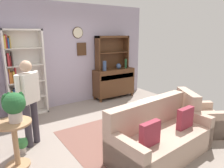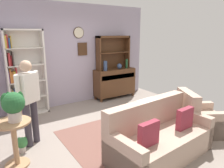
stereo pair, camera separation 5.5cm
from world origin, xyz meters
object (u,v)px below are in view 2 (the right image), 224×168
at_px(sideboard, 115,82).
at_px(vase_tall, 105,66).
at_px(bottle_wine, 127,64).
at_px(sideboard_hutch, 113,48).
at_px(couch_floral, 158,138).
at_px(vase_round, 119,66).
at_px(coffee_table, 131,121).
at_px(potted_plant_small, 22,143).
at_px(armchair_floral, 198,119).
at_px(bookshelf, 23,76).
at_px(potted_plant_large, 13,104).
at_px(book_stack, 129,115).
at_px(plant_stand, 14,139).
at_px(person_reading, 29,97).

xyz_separation_m(sideboard, vase_tall, (-0.39, -0.08, 0.55)).
bearing_deg(bottle_wine, sideboard_hutch, 153.04).
xyz_separation_m(sideboard_hutch, couch_floral, (-1.19, -3.15, -1.25)).
height_order(vase_round, couch_floral, vase_round).
distance_m(bottle_wine, coffee_table, 2.84).
bearing_deg(sideboard_hutch, coffee_table, -116.19).
bearing_deg(coffee_table, sideboard, 62.76).
distance_m(sideboard, couch_floral, 3.28).
bearing_deg(potted_plant_small, armchair_floral, -21.56).
height_order(potted_plant_small, coffee_table, coffee_table).
bearing_deg(bookshelf, sideboard, -1.85).
height_order(sideboard_hutch, potted_plant_large, sideboard_hutch).
bearing_deg(potted_plant_large, vase_round, 30.74).
distance_m(potted_plant_small, book_stack, 1.99).
relative_size(vase_round, coffee_table, 0.21).
height_order(bookshelf, bottle_wine, bookshelf).
bearing_deg(sideboard_hutch, couch_floral, -110.76).
distance_m(vase_tall, bottle_wine, 0.78).
distance_m(plant_stand, potted_plant_small, 0.50).
bearing_deg(coffee_table, potted_plant_small, 160.48).
distance_m(sideboard, book_stack, 2.55).
bearing_deg(sideboard, bookshelf, 178.15).
height_order(bookshelf, armchair_floral, bookshelf).
height_order(vase_tall, potted_plant_small, vase_tall).
xyz_separation_m(bookshelf, book_stack, (1.44, -2.34, -0.53)).
height_order(sideboard_hutch, coffee_table, sideboard_hutch).
bearing_deg(book_stack, couch_floral, -89.75).
height_order(vase_round, bottle_wine, bottle_wine).
distance_m(armchair_floral, plant_stand, 3.43).
xyz_separation_m(sideboard_hutch, person_reading, (-2.86, -1.61, -0.65)).
distance_m(potted_plant_large, coffee_table, 2.11).
bearing_deg(potted_plant_large, couch_floral, -26.70).
bearing_deg(plant_stand, coffee_table, -8.38).
bearing_deg(sideboard, bottle_wine, -12.89).
relative_size(armchair_floral, plant_stand, 1.43).
xyz_separation_m(plant_stand, person_reading, (0.37, 0.54, 0.46)).
bearing_deg(sideboard_hutch, bookshelf, -179.49).
bearing_deg(bookshelf, sideboard_hutch, 0.51).
distance_m(couch_floral, armchair_floral, 1.28).
xyz_separation_m(potted_plant_large, book_stack, (1.99, -0.21, -0.54)).
relative_size(vase_round, plant_stand, 0.23).
bearing_deg(potted_plant_small, bookshelf, 75.96).
xyz_separation_m(sideboard, armchair_floral, (0.08, -2.92, -0.22)).
distance_m(couch_floral, plant_stand, 2.27).
xyz_separation_m(bookshelf, sideboard, (2.64, -0.09, -0.48)).
bearing_deg(coffee_table, couch_floral, -89.40).
height_order(bookshelf, vase_tall, bookshelf).
distance_m(sideboard_hutch, armchair_floral, 3.28).
xyz_separation_m(sideboard, person_reading, (-2.86, -1.50, 0.40)).
bearing_deg(person_reading, couch_floral, -42.84).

